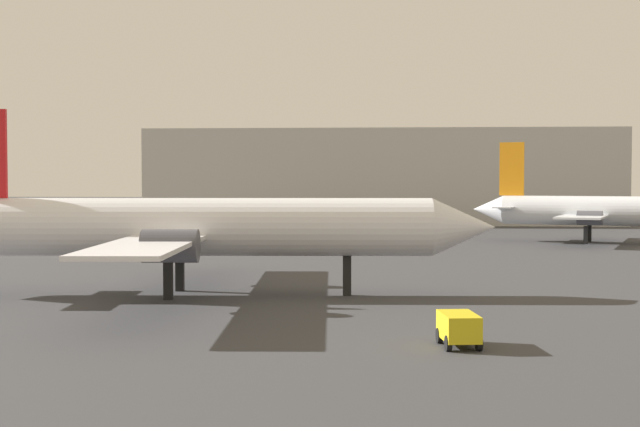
{
  "coord_description": "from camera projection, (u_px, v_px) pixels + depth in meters",
  "views": [
    {
      "loc": [
        -0.38,
        -8.28,
        6.53
      ],
      "look_at": [
        -3.53,
        35.26,
        4.81
      ],
      "focal_mm": 50.55,
      "sensor_mm": 36.0,
      "label": 1
    }
  ],
  "objects": [
    {
      "name": "airplane_on_taxiway",
      "position": [
        192.0,
        227.0,
        50.09
      ],
      "size": [
        33.31,
        29.32,
        10.37
      ],
      "rotation": [
        0.0,
        0.0,
        0.06
      ],
      "color": "white",
      "rests_on": "ground_plane"
    },
    {
      "name": "airplane_far_right",
      "position": [
        595.0,
        211.0,
        90.4
      ],
      "size": [
        24.91,
        18.24,
        10.27
      ],
      "rotation": [
        0.0,
        0.0,
        -0.33
      ],
      "color": "silver",
      "rests_on": "ground_plane"
    },
    {
      "name": "baggage_cart",
      "position": [
        459.0,
        327.0,
        34.78
      ],
      "size": [
        1.67,
        2.56,
        1.3
      ],
      "rotation": [
        0.0,
        0.0,
        4.85
      ],
      "color": "gold",
      "rests_on": "ground_plane"
    },
    {
      "name": "terminal_building",
      "position": [
        382.0,
        177.0,
        135.08
      ],
      "size": [
        66.88,
        24.15,
        13.47
      ],
      "primitive_type": "cube",
      "color": "#B7B7B2",
      "rests_on": "ground_plane"
    }
  ]
}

